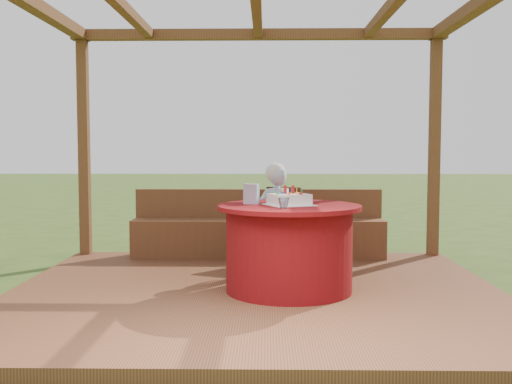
# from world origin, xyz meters

# --- Properties ---
(ground) EXTENTS (60.00, 60.00, 0.00)m
(ground) POSITION_xyz_m (0.00, 0.00, 0.00)
(ground) COLOR #314C19
(ground) RESTS_ON ground
(deck) EXTENTS (4.50, 4.00, 0.12)m
(deck) POSITION_xyz_m (0.00, 0.00, 0.06)
(deck) COLOR brown
(deck) RESTS_ON ground
(pergola) EXTENTS (4.50, 4.00, 2.72)m
(pergola) POSITION_xyz_m (0.00, 0.00, 2.41)
(pergola) COLOR brown
(pergola) RESTS_ON deck
(bench) EXTENTS (3.00, 0.42, 0.80)m
(bench) POSITION_xyz_m (0.00, 1.72, 0.38)
(bench) COLOR brown
(bench) RESTS_ON deck
(table) EXTENTS (1.30, 1.30, 0.78)m
(table) POSITION_xyz_m (0.30, -0.04, 0.52)
(table) COLOR maroon
(table) RESTS_ON deck
(chair) EXTENTS (0.53, 0.53, 0.86)m
(chair) POSITION_xyz_m (0.25, 1.29, 0.59)
(chair) COLOR #3E2213
(chair) RESTS_ON deck
(elderly_woman) EXTENTS (0.47, 0.39, 1.15)m
(elderly_woman) POSITION_xyz_m (0.20, 0.84, 0.71)
(elderly_woman) COLOR #9EC7EB
(elderly_woman) RESTS_ON deck
(birthday_cake) EXTENTS (0.50, 0.50, 0.18)m
(birthday_cake) POSITION_xyz_m (0.30, -0.06, 0.96)
(birthday_cake) COLOR white
(birthday_cake) RESTS_ON table
(gift_bag) EXTENTS (0.15, 0.12, 0.18)m
(gift_bag) POSITION_xyz_m (-0.04, 0.04, 1.00)
(gift_bag) COLOR pink
(gift_bag) RESTS_ON table
(drinking_glass) EXTENTS (0.13, 0.13, 0.09)m
(drinking_glass) POSITION_xyz_m (0.24, -0.36, 0.95)
(drinking_glass) COLOR white
(drinking_glass) RESTS_ON table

